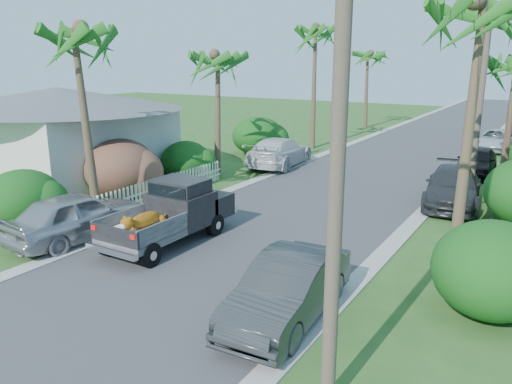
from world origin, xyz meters
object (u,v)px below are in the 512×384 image
Objects in this scene: parked_car_rf at (477,162)px; parked_car_rm at (453,187)px; pickup_truck at (176,211)px; parked_car_rd at (497,140)px; utility_pole_b at (481,94)px; palm_l_b at (216,55)px; parked_car_rn at (288,289)px; utility_pole_a at (338,149)px; palm_l_d at (369,53)px; house_left at (61,138)px; palm_r_a at (483,2)px; palm_l_c at (316,28)px; palm_l_a at (78,30)px; parked_car_ln at (78,216)px; parked_car_lf at (280,152)px.

parked_car_rm is at bearing -91.83° from parked_car_rf.
parked_car_rm is 6.34m from parked_car_rf.
parked_car_rm is at bearing 52.65° from pickup_truck.
utility_pole_b is at bearing -83.06° from parked_car_rd.
palm_l_b is at bearing -175.39° from utility_pole_b.
parked_car_rm reaches higher than parked_car_rn.
utility_pole_a is 15.00m from utility_pole_b.
palm_l_d is 28.11m from house_left.
palm_r_a is at bearing -86.04° from parked_car_rm.
utility_pole_a is at bearing -64.20° from palm_l_c.
palm_l_d is at bearing 90.55° from palm_l_a.
parked_car_ln is 9.89m from house_left.
house_left is 20.81m from utility_pole_a.
parked_car_rd is 27.43m from house_left.
palm_l_d is (-1.50, 18.53, 5.62)m from parked_car_lf.
palm_l_b is at bearing 93.81° from palm_l_a.
palm_l_a is 12.86m from palm_r_a.
palm_r_a is (11.30, -9.47, 6.60)m from parked_car_lf.
parked_car_rn is at bearing -22.10° from house_left.
palm_l_c reaches higher than utility_pole_b.
pickup_truck reaches higher than parked_car_rn.
palm_l_b reaches higher than parked_car_rn.
palm_l_a reaches higher than parked_car_rn.
parked_car_rf is (1.40, 18.50, 0.00)m from parked_car_rn.
palm_l_d is at bearing 108.58° from utility_pole_a.
palm_l_a is at bearing -139.72° from utility_pole_b.
utility_pole_a reaches higher than parked_car_rn.
house_left is at bearing -126.51° from parked_car_rd.
palm_l_d is (-10.10, 33.74, 5.69)m from parked_car_rn.
palm_l_d is (0.30, 22.00, 0.29)m from palm_l_b.
pickup_truck is 20.54m from palm_l_c.
house_left is (-16.60, 6.74, 1.37)m from parked_car_rn.
parked_car_rn is 0.56× the size of palm_l_a.
palm_l_b is (-4.64, 8.96, 5.14)m from pickup_truck.
parked_car_lf reaches higher than parked_car_rd.
parked_car_ln is at bearing -106.25° from parked_car_rd.
pickup_truck is 25.65m from parked_car_rd.
palm_l_a reaches higher than palm_l_d.
parked_car_rn is 0.51× the size of house_left.
utility_pole_b is (12.40, 1.00, -1.55)m from palm_l_b.
palm_r_a is at bearing -152.40° from parked_car_ln.
parked_car_rd is 1.01× the size of parked_car_ln.
utility_pole_b is at bearing 161.03° from parked_car_lf.
parked_car_rm is at bearing 92.38° from utility_pole_a.
house_left is (-8.00, -8.47, 1.30)m from parked_car_lf.
parked_car_rm is 10.46m from parked_car_lf.
house_left is at bearing 154.18° from utility_pole_a.
palm_l_d reaches higher than palm_l_b.
utility_pole_a reaches higher than palm_r_a.
palm_l_d is at bearing -91.20° from parked_car_lf.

